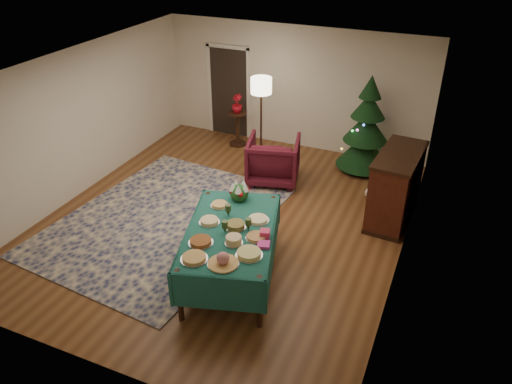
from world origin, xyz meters
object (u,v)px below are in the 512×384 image
at_px(side_table, 237,129).
at_px(buffet_table, 231,239).
at_px(gift_box, 265,234).
at_px(potted_plant, 237,108).
at_px(christmas_tree, 366,129).
at_px(piano, 395,187).
at_px(floor_lamp, 261,91).
at_px(armchair, 273,158).

bearing_deg(side_table, buffet_table, -66.03).
distance_m(gift_box, potted_plant, 4.96).
distance_m(potted_plant, christmas_tree, 2.93).
xyz_separation_m(christmas_tree, piano, (0.91, -1.69, -0.28)).
bearing_deg(floor_lamp, side_table, 150.24).
xyz_separation_m(potted_plant, christmas_tree, (2.93, -0.08, 0.00)).
bearing_deg(side_table, piano, -24.80).
bearing_deg(gift_box, piano, 61.41).
height_order(armchair, floor_lamp, floor_lamp).
height_order(buffet_table, piano, piano).
distance_m(buffet_table, floor_lamp, 4.16).
bearing_deg(christmas_tree, gift_box, -96.48).
bearing_deg(buffet_table, gift_box, 2.32).
relative_size(buffet_table, side_table, 3.09).
relative_size(armchair, potted_plant, 2.43).
bearing_deg(side_table, floor_lamp, -29.76).
bearing_deg(gift_box, buffet_table, -177.68).
xyz_separation_m(floor_lamp, side_table, (-0.77, 0.44, -1.15)).
bearing_deg(christmas_tree, armchair, -141.49).
bearing_deg(side_table, potted_plant, 0.00).
distance_m(floor_lamp, christmas_tree, 2.28).
relative_size(armchair, side_table, 1.29).
distance_m(armchair, christmas_tree, 2.00).
bearing_deg(christmas_tree, floor_lamp, -170.67).
bearing_deg(gift_box, potted_plant, 119.55).
bearing_deg(side_table, gift_box, -60.45).
bearing_deg(side_table, armchair, -43.08).
xyz_separation_m(side_table, christmas_tree, (2.93, -0.08, 0.52)).
bearing_deg(buffet_table, christmas_tree, 76.77).
distance_m(floor_lamp, piano, 3.47).
xyz_separation_m(buffet_table, potted_plant, (-1.93, 4.34, 0.23)).
height_order(gift_box, piano, piano).
height_order(armchair, side_table, armchair).
relative_size(buffet_table, floor_lamp, 1.35).
bearing_deg(christmas_tree, piano, -61.78).
relative_size(floor_lamp, potted_plant, 4.31).
xyz_separation_m(buffet_table, gift_box, (0.52, 0.02, 0.22)).
bearing_deg(armchair, floor_lamp, -68.37).
distance_m(buffet_table, piano, 3.20).
relative_size(armchair, piano, 0.67).
bearing_deg(armchair, christmas_tree, -155.84).
distance_m(buffet_table, side_table, 4.75).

